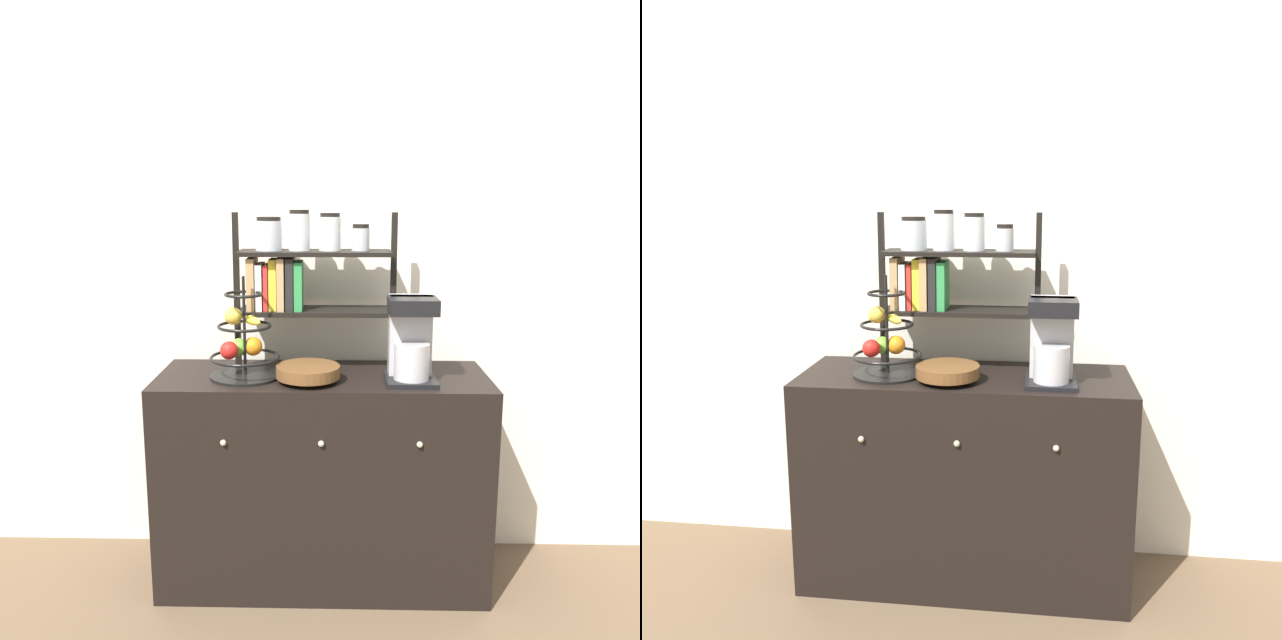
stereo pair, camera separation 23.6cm
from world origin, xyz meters
TOP-DOWN VIEW (x-y plane):
  - ground_plane at (0.00, 0.00)m, footprint 12.00×12.00m
  - wall_back at (0.00, 0.52)m, footprint 7.00×0.05m
  - sideboard at (0.00, 0.24)m, footprint 1.34×0.50m
  - coffee_maker at (0.35, 0.17)m, footprint 0.20×0.20m
  - fruit_stand at (-0.32, 0.21)m, footprint 0.28×0.28m
  - wooden_bowl at (-0.05, 0.14)m, footprint 0.25×0.25m
  - shelf_hutch at (-0.11, 0.33)m, footprint 0.67×0.20m

SIDE VIEW (x-z plane):
  - ground_plane at x=0.00m, z-range 0.00..0.00m
  - sideboard at x=0.00m, z-range 0.00..0.89m
  - wooden_bowl at x=-0.05m, z-range 0.90..0.96m
  - fruit_stand at x=-0.32m, z-range 0.82..1.23m
  - coffee_maker at x=0.35m, z-range 0.89..1.22m
  - wall_back at x=0.00m, z-range 0.00..2.60m
  - shelf_hutch at x=-0.11m, z-range 0.98..1.64m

